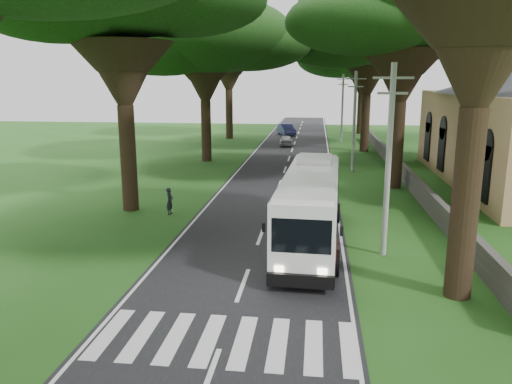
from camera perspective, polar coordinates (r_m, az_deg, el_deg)
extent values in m
plane|color=#224F16|center=(16.71, -2.53, -13.31)|extent=(140.00, 140.00, 0.00)
cube|color=black|center=(40.55, 3.23, 2.30)|extent=(8.00, 120.00, 0.04)
cube|color=silver|center=(14.97, -3.84, -16.63)|extent=(8.00, 3.00, 0.01)
cube|color=#383533|center=(39.91, 16.16, 2.50)|extent=(0.35, 50.00, 1.20)
cylinder|color=gray|center=(21.28, 14.90, 3.29)|extent=(0.24, 0.24, 8.00)
cube|color=gray|center=(21.02, 15.44, 12.47)|extent=(1.60, 0.10, 0.10)
cube|color=gray|center=(21.02, 15.34, 10.84)|extent=(1.20, 0.10, 0.10)
cylinder|color=gray|center=(41.05, 11.15, 7.83)|extent=(0.24, 0.24, 8.00)
cube|color=gray|center=(40.91, 11.36, 12.57)|extent=(1.60, 0.10, 0.10)
cube|color=gray|center=(40.92, 11.32, 11.73)|extent=(1.20, 0.10, 0.10)
cylinder|color=gray|center=(60.97, 9.83, 9.40)|extent=(0.24, 0.24, 8.00)
cube|color=gray|center=(60.88, 9.95, 12.60)|extent=(1.60, 0.10, 0.10)
cube|color=gray|center=(60.88, 9.93, 12.03)|extent=(1.20, 0.10, 0.10)
cylinder|color=black|center=(29.12, -14.38, 3.73)|extent=(0.90, 0.90, 5.96)
cone|color=black|center=(28.80, -14.93, 13.35)|extent=(3.20, 3.20, 3.80)
cylinder|color=black|center=(46.14, -5.71, 6.94)|extent=(0.90, 0.90, 5.48)
cone|color=black|center=(45.91, -5.84, 12.71)|extent=(3.20, 3.20, 3.80)
ellipsoid|color=black|center=(46.07, -5.95, 17.43)|extent=(15.92, 15.92, 6.69)
cylinder|color=black|center=(63.91, -3.08, 8.85)|extent=(0.90, 0.90, 6.08)
cone|color=black|center=(63.77, -3.13, 13.28)|extent=(3.20, 3.20, 3.80)
ellipsoid|color=black|center=(63.97, -3.18, 17.34)|extent=(14.06, 14.06, 5.90)
cylinder|color=black|center=(18.00, 22.78, -1.43)|extent=(0.90, 0.90, 6.47)
cone|color=black|center=(17.56, 24.26, 15.06)|extent=(3.20, 3.20, 3.80)
cylinder|color=black|center=(35.51, 15.80, 5.13)|extent=(0.90, 0.90, 5.87)
cone|color=black|center=(35.24, 16.28, 12.94)|extent=(3.20, 3.20, 3.80)
ellipsoid|color=black|center=(35.55, 16.73, 19.83)|extent=(13.96, 13.96, 5.86)
cylinder|color=black|center=(53.22, 12.36, 7.65)|extent=(0.90, 0.90, 5.81)
cone|color=black|center=(53.04, 12.61, 12.82)|extent=(3.20, 3.20, 3.80)
ellipsoid|color=black|center=(53.24, 12.84, 17.34)|extent=(15.89, 15.89, 6.68)
cylinder|color=black|center=(71.21, 11.85, 8.73)|extent=(0.90, 0.90, 5.44)
cone|color=black|center=(71.06, 12.02, 12.45)|extent=(3.20, 3.20, 3.80)
ellipsoid|color=black|center=(71.16, 12.16, 15.46)|extent=(16.00, 16.00, 6.72)
cube|color=white|center=(22.62, 6.26, -1.50)|extent=(2.84, 11.34, 2.77)
cube|color=black|center=(22.80, 6.33, -0.35)|extent=(2.80, 9.29, 1.03)
cube|color=black|center=(22.98, 6.18, -4.73)|extent=(2.88, 11.39, 0.33)
cube|color=red|center=(22.78, 6.22, -3.04)|extent=(2.84, 10.22, 0.17)
cube|color=white|center=(22.31, 6.35, 2.09)|extent=(2.62, 10.77, 0.17)
cylinder|color=black|center=(19.53, 2.06, -7.71)|extent=(0.37, 1.04, 1.03)
cylinder|color=black|center=(19.39, 9.02, -8.02)|extent=(0.37, 1.04, 1.03)
cylinder|color=black|center=(26.46, 4.11, -2.24)|extent=(0.37, 1.04, 1.03)
cylinder|color=black|center=(26.36, 9.19, -2.43)|extent=(0.37, 1.04, 1.03)
imported|color=#A1A1A5|center=(56.76, 3.46, 5.92)|extent=(1.65, 3.63, 1.21)
imported|color=navy|center=(67.69, 3.47, 7.14)|extent=(2.94, 4.80, 1.49)
imported|color=black|center=(28.08, -9.83, -1.03)|extent=(0.39, 0.57, 1.49)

